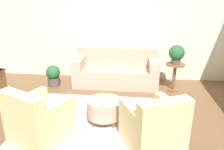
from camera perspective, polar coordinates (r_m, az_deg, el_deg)
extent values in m
plane|color=brown|center=(4.29, -2.83, -11.92)|extent=(16.00, 16.00, 0.00)
cube|color=beige|center=(6.20, 0.55, 11.90)|extent=(8.91, 0.12, 2.80)
cube|color=#BCB2C1|center=(4.28, -2.83, -11.87)|extent=(2.96, 2.20, 0.01)
cube|color=tan|center=(5.84, 1.05, -0.39)|extent=(2.19, 0.87, 0.47)
cube|color=tan|center=(6.02, 1.36, 4.97)|extent=(2.19, 0.20, 0.48)
cube|color=tan|center=(5.87, -8.48, 3.27)|extent=(0.24, 0.83, 0.26)
cube|color=tan|center=(5.71, 10.85, 2.66)|extent=(0.24, 0.83, 0.26)
cube|color=brown|center=(5.54, 0.66, -3.84)|extent=(1.97, 0.05, 0.06)
cube|color=beige|center=(3.90, -17.84, -12.63)|extent=(1.07, 1.09, 0.42)
cube|color=beige|center=(3.52, -22.52, -8.38)|extent=(0.80, 0.52, 0.50)
cube|color=beige|center=(3.53, -14.63, -9.42)|extent=(0.46, 0.78, 0.28)
cube|color=beige|center=(3.98, -21.29, -6.69)|extent=(0.46, 0.78, 0.28)
cube|color=brown|center=(4.22, -13.58, -12.47)|extent=(0.66, 0.35, 0.06)
cube|color=beige|center=(3.62, 10.23, -14.69)|extent=(1.07, 1.09, 0.42)
cube|color=beige|center=(3.15, 13.57, -10.73)|extent=(0.80, 0.52, 0.50)
cube|color=beige|center=(3.61, 14.99, -8.74)|extent=(0.46, 0.78, 0.28)
cube|color=beige|center=(3.32, 5.43, -10.76)|extent=(0.46, 0.78, 0.28)
cube|color=brown|center=(4.00, 7.33, -13.92)|extent=(0.66, 0.35, 0.06)
cylinder|color=tan|center=(4.13, -2.02, -8.59)|extent=(0.65, 0.65, 0.32)
cylinder|color=brown|center=(4.10, -5.11, -12.41)|extent=(0.05, 0.05, 0.12)
cylinder|color=brown|center=(4.05, 0.41, -12.77)|extent=(0.05, 0.05, 0.12)
cylinder|color=brown|center=(4.43, -4.15, -9.77)|extent=(0.05, 0.05, 0.12)
cylinder|color=brown|center=(4.38, 0.92, -10.06)|extent=(0.05, 0.05, 0.12)
cylinder|color=brown|center=(5.56, 16.24, 2.66)|extent=(0.46, 0.46, 0.03)
cylinder|color=brown|center=(5.66, 15.91, -0.75)|extent=(0.08, 0.08, 0.67)
cylinder|color=brown|center=(5.78, 15.61, -3.74)|extent=(0.25, 0.25, 0.03)
cylinder|color=#4C4742|center=(5.53, 16.32, 3.40)|extent=(0.22, 0.22, 0.12)
sphere|color=#23562D|center=(5.48, 16.54, 5.61)|extent=(0.38, 0.38, 0.38)
cylinder|color=#4C4742|center=(6.05, -14.93, -1.67)|extent=(0.32, 0.32, 0.22)
sphere|color=#23562D|center=(5.96, -15.15, 0.70)|extent=(0.37, 0.37, 0.37)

